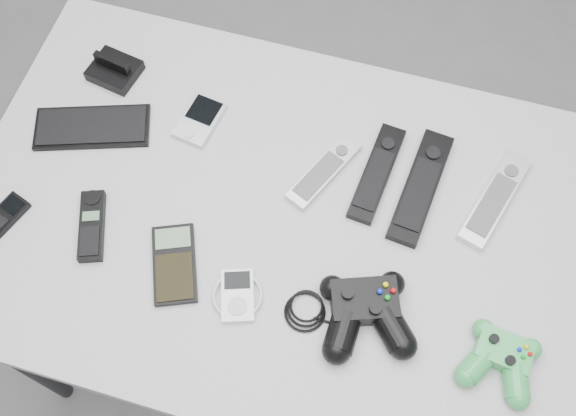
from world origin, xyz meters
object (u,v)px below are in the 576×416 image
(pda_keyboard, at_px, (92,127))
(remote_black_b, at_px, (421,186))
(pda, at_px, (199,120))
(controller_green, at_px, (501,358))
(desk, at_px, (284,234))
(controller_black, at_px, (366,311))
(cordless_handset, at_px, (92,226))
(remote_silver_a, at_px, (324,171))
(remote_silver_b, at_px, (495,198))
(mobile_phone, at_px, (3,217))
(calculator, at_px, (174,264))
(remote_black_a, at_px, (377,173))
(mp3_player, at_px, (238,296))

(pda_keyboard, distance_m, remote_black_b, 0.65)
(pda, distance_m, controller_green, 0.71)
(desk, distance_m, controller_black, 0.25)
(pda, relative_size, cordless_handset, 0.79)
(remote_silver_a, xyz_separation_m, remote_silver_b, (0.32, 0.03, 0.00))
(remote_silver_a, bearing_deg, remote_silver_b, 29.84)
(remote_silver_a, distance_m, controller_black, 0.29)
(remote_silver_b, bearing_deg, mobile_phone, -144.32)
(calculator, bearing_deg, controller_black, -21.86)
(remote_black_a, relative_size, controller_green, 1.56)
(remote_silver_a, bearing_deg, cordless_handset, -124.71)
(controller_black, bearing_deg, desk, 123.16)
(pda_keyboard, relative_size, calculator, 1.50)
(remote_black_a, height_order, cordless_handset, same)
(desk, distance_m, remote_silver_a, 0.15)
(remote_black_a, bearing_deg, cordless_handset, -146.24)
(remote_black_a, bearing_deg, mobile_phone, -150.44)
(pda, xyz_separation_m, calculator, (0.06, -0.30, -0.00))
(pda, relative_size, remote_black_b, 0.45)
(pda_keyboard, relative_size, cordless_handset, 1.64)
(mobile_phone, bearing_deg, mp3_player, 16.48)
(remote_black_a, xyz_separation_m, remote_black_b, (0.09, -0.01, 0.00))
(calculator, bearing_deg, desk, 18.72)
(desk, distance_m, mobile_phone, 0.52)
(desk, xyz_separation_m, remote_silver_a, (0.05, 0.11, 0.08))
(pda, xyz_separation_m, controller_black, (0.41, -0.29, 0.02))
(remote_silver_b, bearing_deg, cordless_handset, -142.44)
(pda_keyboard, xyz_separation_m, remote_silver_b, (0.79, 0.06, 0.00))
(remote_silver_a, bearing_deg, calculator, -105.05)
(remote_silver_a, distance_m, remote_black_b, 0.18)
(remote_black_a, bearing_deg, remote_black_b, 1.54)
(controller_black, bearing_deg, cordless_handset, 157.33)
(remote_black_b, relative_size, cordless_handset, 1.77)
(pda_keyboard, xyz_separation_m, remote_black_a, (0.56, 0.05, 0.00))
(remote_silver_b, xyz_separation_m, calculator, (-0.53, -0.29, -0.00))
(pda_keyboard, bearing_deg, mp3_player, -51.92)
(cordless_handset, relative_size, controller_black, 0.50)
(calculator, relative_size, controller_black, 0.55)
(controller_green, bearing_deg, pda, 162.04)
(pda, relative_size, mobile_phone, 1.10)
(pda_keyboard, bearing_deg, desk, -29.94)
(pda, bearing_deg, cordless_handset, -103.62)
(remote_silver_b, distance_m, mp3_player, 0.51)
(cordless_handset, bearing_deg, pda_keyboard, 93.02)
(cordless_handset, bearing_deg, controller_green, -23.14)
(cordless_handset, distance_m, controller_black, 0.52)
(pda_keyboard, relative_size, mp3_player, 2.37)
(desk, relative_size, controller_green, 8.89)
(pda, relative_size, controller_black, 0.40)
(pda, xyz_separation_m, remote_black_b, (0.45, -0.03, 0.00))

